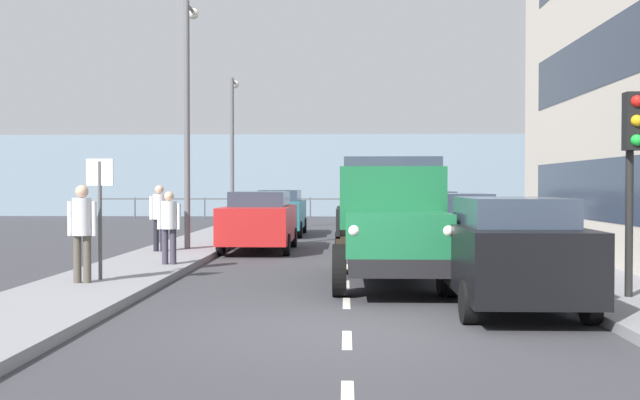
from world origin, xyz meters
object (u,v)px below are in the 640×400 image
object	(u,v)px
car_red_oppositeside_0	(260,220)
car_black_kerbside_near	(509,251)
car_white_kerbside_3	(410,211)
pedestrian_by_lamp	(159,212)
traffic_light_near	(632,149)
car_navy_kerbside_2	(427,218)
pedestrian_in_dark_coat	(169,222)
lamp_post_far	(233,138)
car_teal_oppositeside_1	(280,212)
lamp_post_promenade	(188,103)
pedestrian_strolling	(82,225)
truck_vintage_green	(391,224)
street_sign	(100,197)
car_grey_kerbside_1	(455,229)

from	to	relation	value
car_red_oppositeside_0	car_black_kerbside_near	bearing A→B (deg)	117.15
car_white_kerbside_3	pedestrian_by_lamp	distance (m)	12.01
traffic_light_near	car_red_oppositeside_0	bearing A→B (deg)	-53.87
car_navy_kerbside_2	pedestrian_by_lamp	bearing A→B (deg)	24.58
pedestrian_in_dark_coat	pedestrian_by_lamp	world-z (taller)	pedestrian_by_lamp
lamp_post_far	car_teal_oppositeside_1	bearing A→B (deg)	134.35
pedestrian_in_dark_coat	pedestrian_by_lamp	xyz separation A→B (m)	(1.02, -3.17, 0.09)
lamp_post_far	lamp_post_promenade	bearing A→B (deg)	91.51
pedestrian_strolling	car_navy_kerbside_2	bearing A→B (deg)	-126.78
truck_vintage_green	street_sign	world-z (taller)	truck_vintage_green
car_red_oppositeside_0	pedestrian_by_lamp	size ratio (longest dim) A/B	2.49
pedestrian_in_dark_coat	pedestrian_by_lamp	bearing A→B (deg)	-72.07
car_navy_kerbside_2	lamp_post_far	distance (m)	10.60
car_grey_kerbside_1	car_teal_oppositeside_1	xyz separation A→B (m)	(5.00, -10.87, 0.00)
car_grey_kerbside_1	truck_vintage_green	bearing A→B (deg)	61.71
pedestrian_strolling	car_teal_oppositeside_1	bearing A→B (deg)	-98.67
car_red_oppositeside_0	lamp_post_promenade	bearing A→B (deg)	24.36
car_red_oppositeside_0	lamp_post_promenade	xyz separation A→B (m)	(1.89, 0.85, 3.30)
street_sign	traffic_light_near	bearing A→B (deg)	168.17
car_white_kerbside_3	car_teal_oppositeside_1	distance (m)	5.08
car_grey_kerbside_1	car_white_kerbside_3	world-z (taller)	same
car_teal_oppositeside_1	car_red_oppositeside_0	bearing A→B (deg)	90.00
car_teal_oppositeside_1	pedestrian_in_dark_coat	distance (m)	11.74
pedestrian_strolling	pedestrian_by_lamp	bearing A→B (deg)	-88.13
pedestrian_strolling	street_sign	bearing A→B (deg)	-109.70
lamp_post_promenade	car_red_oppositeside_0	bearing A→B (deg)	-155.64
car_black_kerbside_near	car_red_oppositeside_0	size ratio (longest dim) A/B	0.94
car_white_kerbside_3	traffic_light_near	world-z (taller)	traffic_light_near
street_sign	truck_vintage_green	bearing A→B (deg)	-176.16
car_grey_kerbside_1	traffic_light_near	bearing A→B (deg)	110.10
car_black_kerbside_near	car_teal_oppositeside_1	world-z (taller)	same
car_white_kerbside_3	street_sign	xyz separation A→B (m)	(7.08, 15.23, 0.79)
car_white_kerbside_3	pedestrian_in_dark_coat	distance (m)	14.13
traffic_light_near	lamp_post_far	world-z (taller)	lamp_post_far
pedestrian_by_lamp	street_sign	world-z (taller)	street_sign
truck_vintage_green	car_navy_kerbside_2	world-z (taller)	truck_vintage_green
truck_vintage_green	pedestrian_in_dark_coat	bearing A→B (deg)	-25.59
car_white_kerbside_3	car_red_oppositeside_0	distance (m)	9.10
pedestrian_in_dark_coat	car_teal_oppositeside_1	bearing A→B (deg)	-97.02
lamp_post_promenade	street_sign	xyz separation A→B (m)	(0.20, 6.77, -2.51)
car_teal_oppositeside_1	traffic_light_near	xyz separation A→B (m)	(-6.95, 16.20, 1.58)
pedestrian_by_lamp	lamp_post_far	xyz separation A→B (m)	(-0.32, -10.68, 2.64)
truck_vintage_green	lamp_post_promenade	size ratio (longest dim) A/B	0.83
pedestrian_strolling	lamp_post_far	size ratio (longest dim) A/B	0.29
pedestrian_in_dark_coat	lamp_post_far	bearing A→B (deg)	-87.08
car_navy_kerbside_2	pedestrian_strolling	distance (m)	12.12
truck_vintage_green	lamp_post_far	size ratio (longest dim) A/B	0.92
car_white_kerbside_3	traffic_light_near	bearing A→B (deg)	96.50
car_white_kerbside_3	lamp_post_promenade	world-z (taller)	lamp_post_promenade
car_teal_oppositeside_1	pedestrian_strolling	xyz separation A→B (m)	(2.25, 14.78, 0.29)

